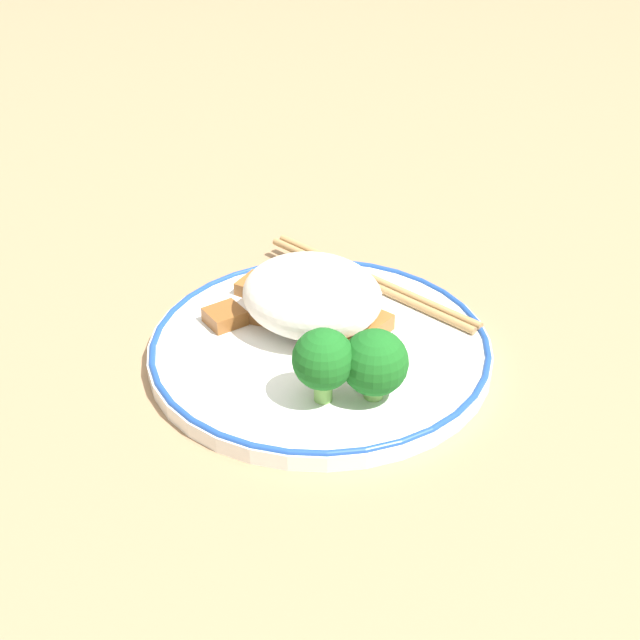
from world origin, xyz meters
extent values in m
plane|color=#9E7A56|center=(0.00, 0.00, 0.00)|extent=(3.00, 3.00, 0.00)
cylinder|color=white|center=(0.00, 0.00, 0.01)|extent=(0.25, 0.25, 0.01)
torus|color=#1E479E|center=(0.00, 0.00, 0.01)|extent=(0.25, 0.25, 0.01)
ellipsoid|color=white|center=(-0.01, 0.02, 0.04)|extent=(0.11, 0.09, 0.05)
cylinder|color=#7FB756|center=(0.03, -0.06, 0.02)|extent=(0.01, 0.01, 0.02)
sphere|color=#19601E|center=(0.03, -0.06, 0.05)|extent=(0.04, 0.04, 0.04)
cylinder|color=#7FB756|center=(0.06, -0.05, 0.02)|extent=(0.01, 0.01, 0.01)
sphere|color=#19601E|center=(0.06, -0.05, 0.04)|extent=(0.05, 0.05, 0.05)
cube|color=brown|center=(-0.05, 0.02, 0.02)|extent=(0.03, 0.03, 0.01)
cube|color=#995B28|center=(-0.07, 0.05, 0.02)|extent=(0.03, 0.03, 0.01)
cube|color=brown|center=(-0.08, 0.00, 0.02)|extent=(0.04, 0.04, 0.01)
cube|color=#9E6633|center=(0.02, -0.01, 0.02)|extent=(0.04, 0.03, 0.01)
cube|color=#995B28|center=(0.03, 0.03, 0.02)|extent=(0.03, 0.04, 0.01)
cylinder|color=#AD8451|center=(0.01, 0.10, 0.02)|extent=(0.20, 0.09, 0.01)
cylinder|color=#AD8451|center=(0.01, 0.09, 0.02)|extent=(0.20, 0.09, 0.01)
camera|label=1|loc=(0.19, -0.51, 0.38)|focal=50.00mm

